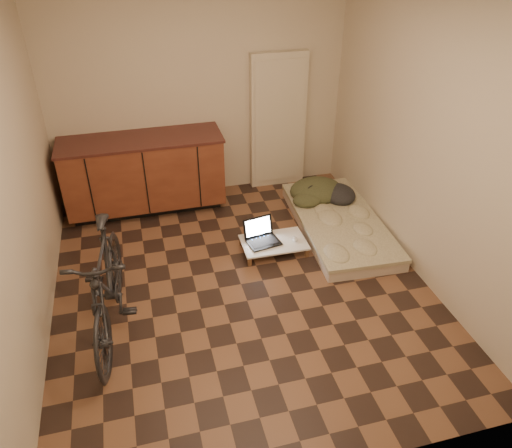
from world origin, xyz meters
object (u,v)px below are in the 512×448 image
object	(u,v)px
bicycle	(106,280)
lap_desk	(274,243)
futon	(339,223)
laptop	(262,237)

from	to	relation	value
bicycle	lap_desk	size ratio (longest dim) A/B	2.41
futon	lap_desk	distance (m)	0.86
futon	bicycle	bearing A→B (deg)	-155.95
laptop	bicycle	bearing A→B (deg)	-162.50
bicycle	laptop	size ratio (longest dim) A/B	4.39
futon	laptop	size ratio (longest dim) A/B	4.93
futon	laptop	xyz separation A→B (m)	(-0.95, -0.15, 0.08)
bicycle	laptop	bearing A→B (deg)	34.16
futon	lap_desk	size ratio (longest dim) A/B	2.70
lap_desk	laptop	size ratio (longest dim) A/B	1.82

